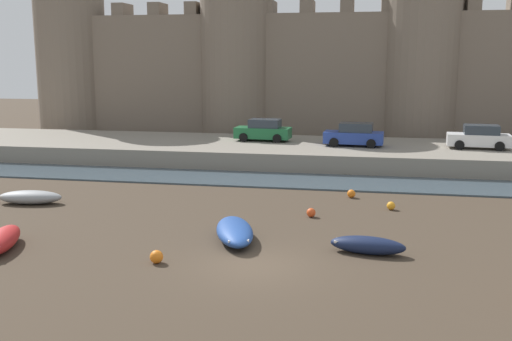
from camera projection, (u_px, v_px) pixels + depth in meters
The scene contains 15 objects.
ground_plane at pixel (255, 265), 21.55m from camera, with size 160.00×160.00×0.00m, color #423528.
water_channel at pixel (302, 181), 36.08m from camera, with size 80.00×4.50×0.10m, color #3D4C56.
quay_road at pixel (314, 153), 42.97m from camera, with size 59.69×10.00×1.26m, color gray.
castle at pixel (326, 58), 51.74m from camera, with size 54.84×7.16×19.28m.
rowboat_midflat_left at pixel (30, 197), 30.59m from camera, with size 3.39×1.67×0.69m.
rowboat_foreground_left at pixel (2, 239), 23.29m from camera, with size 2.00×3.47×0.77m.
rowboat_near_channel_right at pixel (235, 231), 24.42m from camera, with size 2.60×4.15×0.77m.
rowboat_near_channel_left at pixel (368, 245), 22.78m from camera, with size 2.95×1.28×0.67m.
mooring_buoy_near_channel at pixel (311, 213), 28.07m from camera, with size 0.43×0.43×0.43m, color #E04C1E.
mooring_buoy_near_shore at pixel (156, 257), 21.73m from camera, with size 0.49×0.49×0.49m, color orange.
mooring_buoy_mid_mud at pixel (351, 194), 31.95m from camera, with size 0.44×0.44×0.44m, color orange.
mooring_buoy_off_centre at pixel (391, 206), 29.40m from camera, with size 0.41×0.41×0.41m, color orange.
car_quay_centre_west at pixel (354, 135), 41.95m from camera, with size 4.20×2.08×1.62m.
car_quay_east at pixel (479, 137), 40.72m from camera, with size 4.20×2.08×1.62m.
car_quay_centre_east at pixel (263, 130), 44.58m from camera, with size 4.20×2.08×1.62m.
Camera 1 is at (3.87, -20.18, 7.35)m, focal length 42.00 mm.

